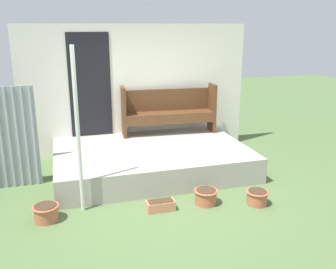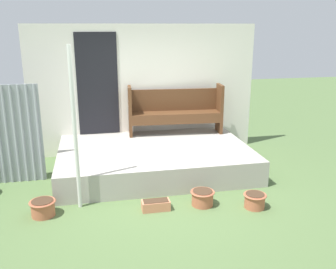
# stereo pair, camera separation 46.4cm
# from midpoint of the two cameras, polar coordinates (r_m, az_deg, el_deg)

# --- Properties ---
(ground_plane) EXTENTS (24.00, 24.00, 0.00)m
(ground_plane) POSITION_cam_midpoint_polar(r_m,az_deg,el_deg) (5.90, -2.99, -9.53)
(ground_plane) COLOR #516B3D
(porch_slab) EXTENTS (3.41, 2.25, 0.44)m
(porch_slab) POSITION_cam_midpoint_polar(r_m,az_deg,el_deg) (6.84, -4.47, -3.81)
(porch_slab) COLOR #A8A399
(porch_slab) RESTS_ON ground_plane
(house_wall) EXTENTS (4.61, 0.08, 2.60)m
(house_wall) POSITION_cam_midpoint_polar(r_m,az_deg,el_deg) (7.66, -6.74, 6.72)
(house_wall) COLOR white
(house_wall) RESTS_ON ground_plane
(support_post) EXTENTS (0.06, 0.06, 2.33)m
(support_post) POSITION_cam_midpoint_polar(r_m,az_deg,el_deg) (5.28, -16.05, 0.26)
(support_post) COLOR silver
(support_post) RESTS_ON ground_plane
(bench) EXTENTS (1.91, 0.53, 0.99)m
(bench) POSITION_cam_midpoint_polar(r_m,az_deg,el_deg) (7.57, -1.66, 3.95)
(bench) COLOR #54331C
(bench) RESTS_ON porch_slab
(flower_pot_left) EXTENTS (0.37, 0.37, 0.23)m
(flower_pot_left) POSITION_cam_midpoint_polar(r_m,az_deg,el_deg) (5.52, -20.44, -11.07)
(flower_pot_left) COLOR #B26042
(flower_pot_left) RESTS_ON ground_plane
(flower_pot_middle) EXTENTS (0.36, 0.36, 0.23)m
(flower_pot_middle) POSITION_cam_midpoint_polar(r_m,az_deg,el_deg) (5.65, 3.43, -9.36)
(flower_pot_middle) COLOR #B26042
(flower_pot_middle) RESTS_ON ground_plane
(flower_pot_right) EXTENTS (0.34, 0.34, 0.22)m
(flower_pot_right) POSITION_cam_midpoint_polar(r_m,az_deg,el_deg) (5.73, 11.16, -9.33)
(flower_pot_right) COLOR #B26042
(flower_pot_right) RESTS_ON ground_plane
(planter_box_rect) EXTENTS (0.41, 0.19, 0.15)m
(planter_box_rect) POSITION_cam_midpoint_polar(r_m,az_deg,el_deg) (5.49, -3.61, -10.78)
(planter_box_rect) COLOR tan
(planter_box_rect) RESTS_ON ground_plane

